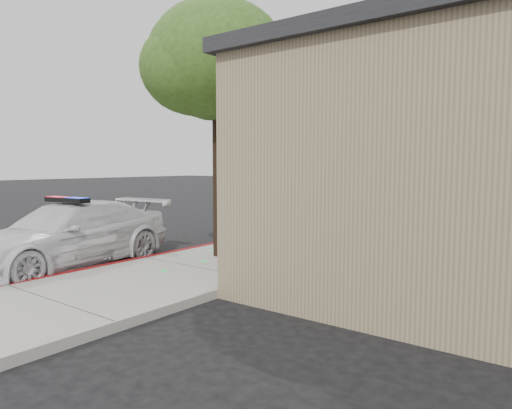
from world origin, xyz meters
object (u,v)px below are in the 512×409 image
at_px(police_car, 68,235).
at_px(fire_hydrant, 264,225).
at_px(street_tree_far, 366,103).
at_px(street_tree_near, 218,66).
at_px(street_tree_mid, 342,94).

relative_size(police_car, fire_hydrant, 5.80).
height_order(fire_hydrant, street_tree_far, street_tree_far).
bearing_deg(police_car, fire_hydrant, 61.78).
bearing_deg(street_tree_near, street_tree_far, 93.40).
height_order(police_car, street_tree_far, street_tree_far).
xyz_separation_m(fire_hydrant, street_tree_near, (0.43, -2.32, 3.81)).
bearing_deg(police_car, street_tree_near, 39.16).
relative_size(fire_hydrant, street_tree_mid, 0.15).
distance_m(police_car, fire_hydrant, 5.03).
xyz_separation_m(street_tree_near, street_tree_mid, (-0.07, 6.09, 0.13)).
relative_size(fire_hydrant, street_tree_far, 0.15).
xyz_separation_m(fire_hydrant, street_tree_far, (-0.10, 6.66, 3.96)).
height_order(street_tree_near, street_tree_mid, street_tree_mid).
bearing_deg(fire_hydrant, street_tree_mid, 109.01).
distance_m(police_car, street_tree_mid, 9.53).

